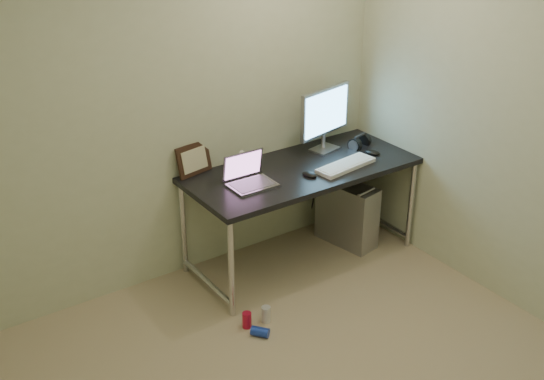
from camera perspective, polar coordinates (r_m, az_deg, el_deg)
The scene contains 16 objects.
wall_back at distance 4.55m, azimuth -9.43°, elevation 6.54°, with size 3.50×0.02×2.50m, color beige.
desk at distance 4.91m, azimuth 2.50°, elevation 1.08°, with size 1.69×0.74×0.75m.
tower_computer at distance 5.34m, azimuth 6.29°, elevation -1.97°, with size 0.29×0.51×0.53m.
cable_a at distance 5.47m, azimuth 3.74°, elevation 0.59°, with size 0.01×0.01×0.70m, color black.
cable_b at distance 5.52m, azimuth 4.60°, elevation 0.55°, with size 0.01×0.01×0.72m, color black.
can_red at distance 4.48m, azimuth -2.12°, elevation -10.82°, with size 0.06×0.06×0.11m, color red.
can_white at distance 4.53m, azimuth -0.50°, elevation -10.35°, with size 0.06×0.06×0.11m, color silver.
can_blue at distance 4.42m, azimuth -1.00°, elevation -11.77°, with size 0.06×0.06×0.11m, color #1D3AB9.
laptop at distance 4.61m, azimuth -1.96°, elevation 1.07°, with size 0.31×0.25×0.21m.
monitor at distance 5.10m, azimuth 4.47°, elevation 6.34°, with size 0.51×0.19×0.49m.
keyboard at distance 4.90m, azimuth 6.19°, elevation 2.05°, with size 0.48×0.16×0.03m, color white.
mouse_right at distance 5.15m, azimuth 8.42°, elevation 3.22°, with size 0.08×0.12×0.04m, color black.
mouse_left at distance 4.74m, azimuth 3.16°, elevation 1.39°, with size 0.07×0.12×0.04m, color black.
headphones at distance 5.28m, azimuth 7.34°, elevation 3.98°, with size 0.20×0.11×0.12m.
picture_frame at distance 4.76m, azimuth -6.57°, elevation 2.57°, with size 0.28×0.03×0.22m, color black.
webcam at distance 4.86m, azimuth -2.49°, elevation 2.93°, with size 0.04×0.03×0.12m.
Camera 1 is at (-1.79, -2.17, 2.73)m, focal length 45.00 mm.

